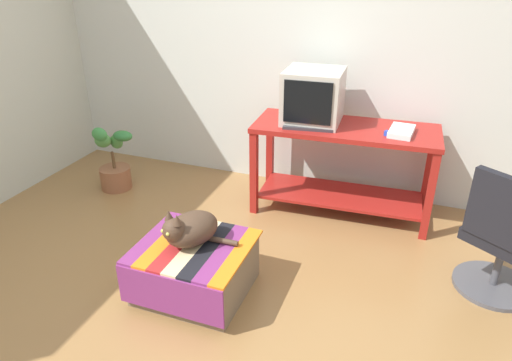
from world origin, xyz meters
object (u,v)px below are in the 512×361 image
(keyboard, at_px, (308,127))
(book, at_px, (402,131))
(desk, at_px, (343,155))
(tv_monitor, at_px, (313,97))
(stapler, at_px, (391,134))
(potted_plant, at_px, (114,165))
(office_chair, at_px, (501,242))
(ottoman_with_blanket, at_px, (195,268))
(cat, at_px, (190,229))

(keyboard, bearing_deg, book, 1.38)
(desk, distance_m, tv_monitor, 0.55)
(desk, bearing_deg, stapler, -20.78)
(desk, bearing_deg, potted_plant, -174.39)
(book, bearing_deg, stapler, -120.38)
(office_chair, xyz_separation_m, stapler, (-0.80, 0.61, 0.41))
(keyboard, distance_m, office_chair, 1.60)
(book, xyz_separation_m, ottoman_with_blanket, (-1.12, -1.40, -0.62))
(cat, height_order, potted_plant, potted_plant)
(book, relative_size, cat, 0.59)
(keyboard, relative_size, office_chair, 0.45)
(keyboard, height_order, office_chair, office_chair)
(desk, height_order, office_chair, office_chair)
(desk, relative_size, keyboard, 3.80)
(desk, relative_size, stapler, 13.82)
(keyboard, relative_size, potted_plant, 0.61)
(book, bearing_deg, tv_monitor, -179.46)
(tv_monitor, relative_size, ottoman_with_blanket, 0.69)
(book, height_order, office_chair, office_chair)
(desk, relative_size, book, 5.22)
(desk, height_order, book, book)
(cat, height_order, office_chair, office_chair)
(keyboard, xyz_separation_m, office_chair, (1.44, -0.58, -0.41))
(office_chair, distance_m, stapler, 1.09)
(tv_monitor, height_order, keyboard, tv_monitor)
(cat, bearing_deg, tv_monitor, 96.53)
(desk, distance_m, keyboard, 0.41)
(potted_plant, relative_size, office_chair, 0.74)
(book, distance_m, office_chair, 1.10)
(cat, xyz_separation_m, potted_plant, (-1.38, 1.07, -0.23))
(book, distance_m, cat, 1.82)
(cat, bearing_deg, keyboard, 93.72)
(desk, xyz_separation_m, ottoman_with_blanket, (-0.68, -1.41, -0.35))
(book, bearing_deg, potted_plant, -168.89)
(tv_monitor, height_order, potted_plant, tv_monitor)
(tv_monitor, xyz_separation_m, ottoman_with_blanket, (-0.39, -1.44, -0.81))
(cat, bearing_deg, ottoman_with_blanket, -11.57)
(desk, distance_m, ottoman_with_blanket, 1.61)
(stapler, bearing_deg, potted_plant, 121.61)
(keyboard, distance_m, stapler, 0.64)
(tv_monitor, relative_size, stapler, 4.50)
(keyboard, bearing_deg, stapler, -6.12)
(keyboard, distance_m, book, 0.72)
(desk, bearing_deg, office_chair, -35.20)
(book, bearing_deg, desk, -178.31)
(tv_monitor, bearing_deg, ottoman_with_blanket, -108.48)
(keyboard, xyz_separation_m, book, (0.71, 0.13, 0.01))
(cat, bearing_deg, stapler, 72.78)
(potted_plant, distance_m, stapler, 2.53)
(keyboard, height_order, potted_plant, keyboard)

